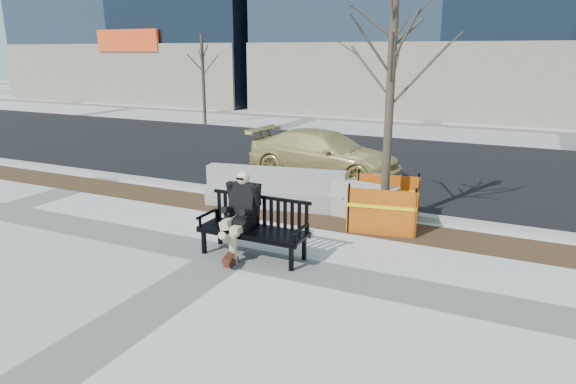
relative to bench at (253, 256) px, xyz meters
name	(u,v)px	position (x,y,z in m)	size (l,w,h in m)	color
ground	(229,256)	(-0.41, -0.16, 0.00)	(120.00, 120.00, 0.00)	beige
mulch_strip	(291,215)	(-0.41, 2.44, 0.00)	(40.00, 1.20, 0.02)	#47301C
asphalt_street	(371,163)	(-0.41, 8.64, 0.00)	(60.00, 10.40, 0.01)	black
curb	(308,202)	(-0.41, 3.39, 0.06)	(60.00, 0.25, 0.12)	#9E9B93
bench	(253,256)	(0.00, 0.00, 0.00)	(2.02, 0.72, 1.07)	black
seated_man	(242,253)	(-0.27, 0.06, 0.00)	(0.64, 1.07, 1.49)	black
tree_fence	(383,225)	(1.65, 2.65, 0.00)	(2.06, 2.06, 5.16)	orange
sedan	(324,176)	(-1.12, 6.22, 0.00)	(1.86, 4.58, 1.33)	tan
jersey_barrier_left	(275,207)	(-1.01, 2.86, 0.00)	(3.31, 0.66, 0.95)	gray
jersey_barrier_right	(339,213)	(0.52, 3.05, 0.00)	(2.78, 0.56, 0.80)	#A4A29A
far_tree_left	(205,124)	(-10.63, 14.01, 0.00)	(1.73, 1.73, 4.67)	#41372A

